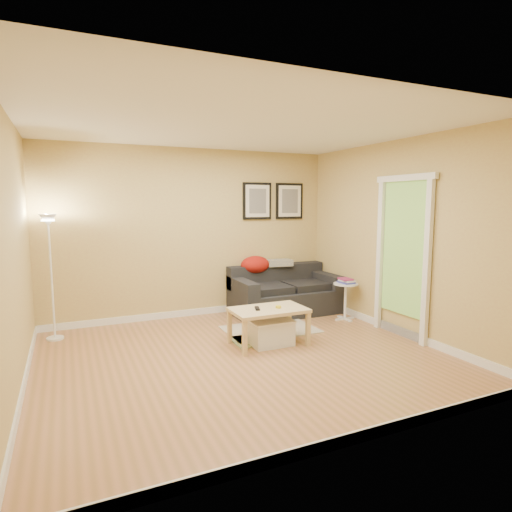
% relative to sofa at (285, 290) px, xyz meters
% --- Properties ---
extents(floor, '(4.50, 4.50, 0.00)m').
position_rel_sofa_xyz_m(floor, '(-1.38, -1.53, -0.38)').
color(floor, '#AE734A').
rests_on(floor, ground).
extents(ceiling, '(4.50, 4.50, 0.00)m').
position_rel_sofa_xyz_m(ceiling, '(-1.38, -1.53, 2.23)').
color(ceiling, white).
rests_on(ceiling, wall_back).
extents(wall_back, '(4.50, 0.00, 4.50)m').
position_rel_sofa_xyz_m(wall_back, '(-1.38, 0.47, 0.92)').
color(wall_back, tan).
rests_on(wall_back, ground).
extents(wall_front, '(4.50, 0.00, 4.50)m').
position_rel_sofa_xyz_m(wall_front, '(-1.38, -3.53, 0.92)').
color(wall_front, tan).
rests_on(wall_front, ground).
extents(wall_left, '(0.00, 4.00, 4.00)m').
position_rel_sofa_xyz_m(wall_left, '(-3.63, -1.53, 0.92)').
color(wall_left, tan).
rests_on(wall_left, ground).
extents(wall_right, '(0.00, 4.00, 4.00)m').
position_rel_sofa_xyz_m(wall_right, '(0.87, -1.53, 0.92)').
color(wall_right, tan).
rests_on(wall_right, ground).
extents(baseboard_back, '(4.50, 0.02, 0.10)m').
position_rel_sofa_xyz_m(baseboard_back, '(-1.38, 0.46, -0.33)').
color(baseboard_back, white).
rests_on(baseboard_back, ground).
extents(baseboard_front, '(4.50, 0.02, 0.10)m').
position_rel_sofa_xyz_m(baseboard_front, '(-1.38, -3.52, -0.33)').
color(baseboard_front, white).
rests_on(baseboard_front, ground).
extents(baseboard_left, '(0.02, 4.00, 0.10)m').
position_rel_sofa_xyz_m(baseboard_left, '(-3.62, -1.53, -0.33)').
color(baseboard_left, white).
rests_on(baseboard_left, ground).
extents(baseboard_right, '(0.02, 4.00, 0.10)m').
position_rel_sofa_xyz_m(baseboard_right, '(0.86, -1.53, -0.33)').
color(baseboard_right, white).
rests_on(baseboard_right, ground).
extents(sofa, '(1.70, 0.90, 0.75)m').
position_rel_sofa_xyz_m(sofa, '(0.00, 0.00, 0.00)').
color(sofa, black).
rests_on(sofa, ground).
extents(red_throw, '(0.48, 0.36, 0.28)m').
position_rel_sofa_xyz_m(red_throw, '(-0.40, 0.31, 0.40)').
color(red_throw, '#A51D0F').
rests_on(red_throw, sofa).
extents(plaid_throw, '(0.45, 0.32, 0.10)m').
position_rel_sofa_xyz_m(plaid_throw, '(0.03, 0.30, 0.41)').
color(plaid_throw, tan).
rests_on(plaid_throw, sofa).
extents(framed_print_left, '(0.50, 0.04, 0.60)m').
position_rel_sofa_xyz_m(framed_print_left, '(-0.30, 0.45, 1.43)').
color(framed_print_left, black).
rests_on(framed_print_left, wall_back).
extents(framed_print_right, '(0.50, 0.04, 0.60)m').
position_rel_sofa_xyz_m(framed_print_right, '(0.30, 0.45, 1.43)').
color(framed_print_right, black).
rests_on(framed_print_right, wall_back).
extents(area_rug, '(1.25, 0.85, 0.01)m').
position_rel_sofa_xyz_m(area_rug, '(-0.63, -0.73, -0.37)').
color(area_rug, '#BDAB96').
rests_on(area_rug, ground).
extents(green_runner, '(0.70, 0.50, 0.01)m').
position_rel_sofa_xyz_m(green_runner, '(-0.96, -1.06, -0.37)').
color(green_runner, '#668C4C').
rests_on(green_runner, ground).
extents(coffee_table, '(1.05, 0.81, 0.46)m').
position_rel_sofa_xyz_m(coffee_table, '(-0.93, -1.27, -0.14)').
color(coffee_table, '#D6BE83').
rests_on(coffee_table, ground).
extents(remote_control, '(0.10, 0.17, 0.02)m').
position_rel_sofa_xyz_m(remote_control, '(-1.07, -1.25, 0.10)').
color(remote_control, black).
rests_on(remote_control, coffee_table).
extents(tape_roll, '(0.07, 0.07, 0.03)m').
position_rel_sofa_xyz_m(tape_roll, '(-0.81, -1.31, 0.10)').
color(tape_roll, yellow).
rests_on(tape_roll, coffee_table).
extents(storage_bin, '(0.53, 0.39, 0.33)m').
position_rel_sofa_xyz_m(storage_bin, '(-0.91, -1.29, -0.21)').
color(storage_bin, white).
rests_on(storage_bin, ground).
extents(side_table, '(0.37, 0.37, 0.56)m').
position_rel_sofa_xyz_m(side_table, '(0.64, -0.73, -0.09)').
color(side_table, white).
rests_on(side_table, ground).
extents(book_stack, '(0.21, 0.26, 0.08)m').
position_rel_sofa_xyz_m(book_stack, '(0.65, -0.72, 0.23)').
color(book_stack, '#323897').
rests_on(book_stack, side_table).
extents(floor_lamp, '(0.21, 0.21, 1.64)m').
position_rel_sofa_xyz_m(floor_lamp, '(-3.38, 0.06, 0.40)').
color(floor_lamp, white).
rests_on(floor_lamp, ground).
extents(doorway, '(0.12, 1.01, 2.13)m').
position_rel_sofa_xyz_m(doorway, '(0.82, -1.68, 0.65)').
color(doorway, white).
rests_on(doorway, ground).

